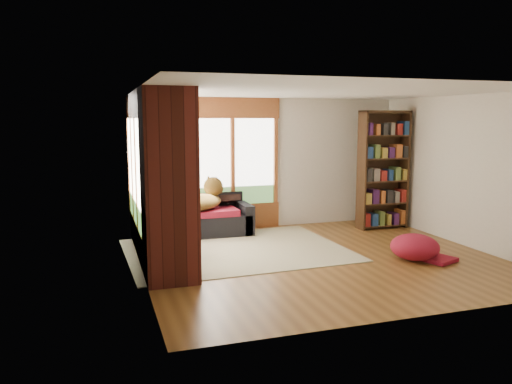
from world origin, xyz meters
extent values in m
plane|color=brown|center=(0.00, 0.00, 0.00)|extent=(5.50, 5.50, 0.00)
plane|color=white|center=(0.00, 0.00, 2.60)|extent=(5.50, 5.50, 0.00)
cube|color=silver|center=(0.00, 2.50, 1.30)|extent=(5.50, 0.04, 2.60)
cube|color=silver|center=(0.00, -2.50, 1.30)|extent=(5.50, 0.04, 2.60)
cube|color=silver|center=(-2.75, 0.00, 1.30)|extent=(0.04, 5.00, 2.60)
cube|color=silver|center=(2.75, 0.00, 1.30)|extent=(0.04, 5.00, 2.60)
cube|color=brown|center=(-1.20, 2.47, 1.35)|extent=(2.82, 0.10, 1.90)
cube|color=white|center=(-1.20, 2.47, 1.35)|extent=(2.54, 0.09, 1.62)
cube|color=brown|center=(-2.72, 1.20, 1.35)|extent=(0.10, 2.62, 1.90)
cube|color=white|center=(-2.72, 1.20, 1.35)|extent=(0.09, 2.36, 1.62)
cube|color=#7A9558|center=(-2.69, 2.03, 1.75)|extent=(0.03, 0.72, 0.90)
cube|color=#471914|center=(-2.40, -0.35, 1.30)|extent=(0.70, 0.70, 2.60)
cube|color=black|center=(-1.65, 2.05, 0.21)|extent=(2.20, 0.90, 0.42)
cube|color=black|center=(-1.65, 2.40, 0.61)|extent=(2.20, 0.20, 0.38)
cube|color=black|center=(-0.65, 2.05, 0.30)|extent=(0.20, 0.90, 0.60)
cube|color=maroon|center=(-1.75, 1.93, 0.48)|extent=(1.90, 0.66, 0.12)
cube|color=black|center=(-2.30, 1.40, 0.21)|extent=(0.90, 2.20, 0.42)
cube|color=black|center=(-2.65, 1.40, 0.61)|extent=(0.20, 2.20, 0.38)
cube|color=black|center=(-2.30, 0.40, 0.30)|extent=(0.90, 0.20, 0.60)
cube|color=maroon|center=(-2.18, 1.05, 0.48)|extent=(0.66, 1.20, 0.12)
cube|color=maroon|center=(-2.18, 2.00, 0.48)|extent=(0.66, 0.66, 0.12)
cube|color=silver|center=(-1.14, 0.87, 0.01)|extent=(3.68, 2.87, 0.01)
cube|color=#3B2313|center=(2.62, 1.66, 1.18)|extent=(0.04, 0.34, 2.35)
cube|color=#3B2313|center=(1.66, 1.66, 1.18)|extent=(0.04, 0.34, 2.35)
cube|color=#3B2313|center=(2.14, 1.82, 1.18)|extent=(1.01, 0.02, 2.35)
cube|color=#3B2313|center=(2.14, 1.66, 0.06)|extent=(0.93, 0.32, 0.03)
cube|color=#3B2313|center=(2.14, 1.66, 0.51)|extent=(0.93, 0.32, 0.03)
cube|color=#3B2313|center=(2.14, 1.66, 0.96)|extent=(0.93, 0.32, 0.03)
cube|color=#3B2313|center=(2.14, 1.66, 1.41)|extent=(0.93, 0.32, 0.03)
cube|color=#3B2313|center=(2.14, 1.66, 1.86)|extent=(0.93, 0.32, 0.03)
cube|color=#3B2313|center=(2.14, 1.66, 2.31)|extent=(0.93, 0.32, 0.03)
cube|color=#726659|center=(2.14, 1.64, 1.18)|extent=(0.89, 0.26, 2.19)
ellipsoid|color=maroon|center=(1.38, -0.53, 0.22)|extent=(0.93, 0.93, 0.41)
ellipsoid|color=brown|center=(-1.52, 1.96, 0.76)|extent=(1.06, 0.93, 0.30)
sphere|color=brown|center=(-1.23, 2.11, 0.91)|extent=(0.49, 0.49, 0.36)
cone|color=brown|center=(-1.29, 2.09, 1.05)|extent=(0.18, 0.18, 0.16)
ellipsoid|color=#312217|center=(-2.07, 0.86, 0.70)|extent=(0.57, 0.74, 0.22)
sphere|color=#312217|center=(-2.01, 1.09, 0.81)|extent=(0.32, 0.32, 0.27)
cone|color=#312217|center=(-2.02, 1.05, 0.91)|extent=(0.12, 0.12, 0.12)
cube|color=black|center=(-0.95, 2.26, 0.76)|extent=(0.45, 0.12, 0.45)
cube|color=black|center=(-1.55, 2.26, 0.76)|extent=(0.45, 0.12, 0.45)
cube|color=black|center=(-2.48, 1.80, 0.76)|extent=(0.45, 0.12, 0.45)
cube|color=black|center=(-2.48, 0.70, 0.76)|extent=(0.45, 0.12, 0.45)
cube|color=maroon|center=(-2.15, 2.26, 0.76)|extent=(0.42, 0.12, 0.42)
camera|label=1|loc=(-3.32, -6.98, 2.19)|focal=35.00mm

